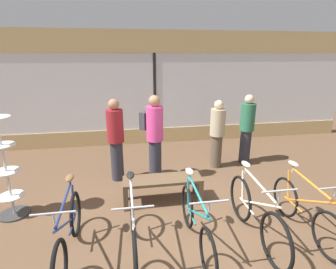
{
  "coord_description": "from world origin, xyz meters",
  "views": [
    {
      "loc": [
        -0.88,
        -3.3,
        2.6
      ],
      "look_at": [
        0.0,
        1.9,
        0.95
      ],
      "focal_mm": 28.0,
      "sensor_mm": 36.0,
      "label": 1
    }
  ],
  "objects": [
    {
      "name": "bicycle_right",
      "position": [
        0.89,
        -0.33,
        0.4
      ],
      "size": [
        0.46,
        1.75,
        1.05
      ],
      "color": "black",
      "rests_on": "ground_plane"
    },
    {
      "name": "accessory_rack",
      "position": [
        -2.79,
        0.88,
        0.73
      ],
      "size": [
        0.48,
        0.48,
        1.77
      ],
      "color": "#333333",
      "rests_on": "ground_plane"
    },
    {
      "name": "customer_by_window",
      "position": [
        1.2,
        2.19,
        0.83
      ],
      "size": [
        0.39,
        0.39,
        1.59
      ],
      "color": "brown",
      "rests_on": "ground_plane"
    },
    {
      "name": "customer_near_bench",
      "position": [
        -0.31,
        1.78,
        0.98
      ],
      "size": [
        0.55,
        0.54,
        1.81
      ],
      "color": "#2D2D38",
      "rests_on": "ground_plane"
    },
    {
      "name": "bicycle_center",
      "position": [
        0.01,
        -0.36,
        0.38
      ],
      "size": [
        0.46,
        1.69,
        1.01
      ],
      "color": "black",
      "rests_on": "ground_plane"
    },
    {
      "name": "bicycle_far_right",
      "position": [
        1.66,
        -0.33,
        0.38
      ],
      "size": [
        0.46,
        1.63,
        1.01
      ],
      "color": "black",
      "rests_on": "ground_plane"
    },
    {
      "name": "display_bench",
      "position": [
        -0.27,
        0.87,
        0.38
      ],
      "size": [
        1.4,
        0.44,
        0.47
      ],
      "color": "brown",
      "rests_on": "ground_plane"
    },
    {
      "name": "ground_plane",
      "position": [
        0.0,
        0.0,
        0.0
      ],
      "size": [
        24.0,
        24.0,
        0.0
      ],
      "primitive_type": "plane",
      "color": "brown"
    },
    {
      "name": "bicycle_left",
      "position": [
        -0.84,
        -0.34,
        0.37
      ],
      "size": [
        0.46,
        1.69,
        1.01
      ],
      "color": "black",
      "rests_on": "ground_plane"
    },
    {
      "name": "shop_back_wall",
      "position": [
        0.0,
        4.18,
        1.64
      ],
      "size": [
        12.0,
        0.08,
        3.2
      ],
      "color": "tan",
      "rests_on": "ground_plane"
    },
    {
      "name": "customer_mid_floor",
      "position": [
        -1.09,
        1.91,
        0.92
      ],
      "size": [
        0.41,
        0.41,
        1.74
      ],
      "color": "#2D2D38",
      "rests_on": "ground_plane"
    },
    {
      "name": "bicycle_far_left",
      "position": [
        -1.67,
        -0.29,
        0.37
      ],
      "size": [
        0.46,
        1.71,
        1.01
      ],
      "color": "black",
      "rests_on": "ground_plane"
    },
    {
      "name": "customer_near_rack",
      "position": [
        1.99,
        2.33,
        0.88
      ],
      "size": [
        0.47,
        0.47,
        1.68
      ],
      "color": "#2D2D38",
      "rests_on": "ground_plane"
    }
  ]
}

